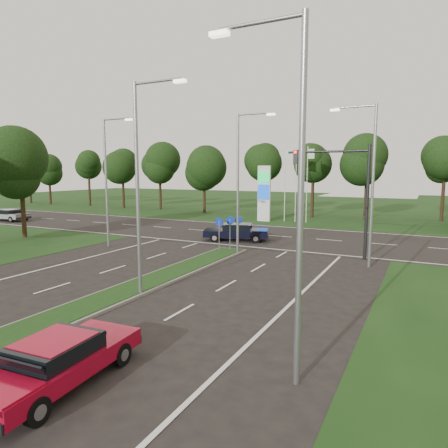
% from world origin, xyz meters
% --- Properties ---
extents(verge_far, '(160.00, 50.00, 0.02)m').
position_xyz_m(verge_far, '(0.00, 55.00, 0.00)').
color(verge_far, '#153311').
rests_on(verge_far, ground).
extents(cross_road, '(160.00, 12.00, 0.02)m').
position_xyz_m(cross_road, '(0.00, 24.00, 0.00)').
color(cross_road, black).
rests_on(cross_road, ground).
extents(median_kerb, '(2.00, 26.00, 0.12)m').
position_xyz_m(median_kerb, '(0.00, 4.00, 0.06)').
color(median_kerb, slate).
rests_on(median_kerb, ground).
extents(streetlight_median_near, '(2.53, 0.22, 9.00)m').
position_xyz_m(streetlight_median_near, '(1.00, 6.00, 5.08)').
color(streetlight_median_near, gray).
rests_on(streetlight_median_near, ground).
extents(streetlight_median_far, '(2.53, 0.22, 9.00)m').
position_xyz_m(streetlight_median_far, '(1.00, 16.00, 5.08)').
color(streetlight_median_far, gray).
rests_on(streetlight_median_far, ground).
extents(streetlight_left_far, '(2.53, 0.22, 9.00)m').
position_xyz_m(streetlight_left_far, '(-8.30, 14.00, 5.08)').
color(streetlight_left_far, gray).
rests_on(streetlight_left_far, ground).
extents(streetlight_right_far, '(2.53, 0.22, 9.00)m').
position_xyz_m(streetlight_right_far, '(8.80, 16.00, 5.08)').
color(streetlight_right_far, gray).
rests_on(streetlight_right_far, ground).
extents(streetlight_right_near, '(2.53, 0.22, 9.00)m').
position_xyz_m(streetlight_right_near, '(8.80, 2.00, 5.08)').
color(streetlight_right_near, gray).
rests_on(streetlight_right_near, ground).
extents(traffic_signal, '(5.10, 0.42, 7.00)m').
position_xyz_m(traffic_signal, '(7.19, 18.00, 4.65)').
color(traffic_signal, black).
rests_on(traffic_signal, ground).
extents(median_signs, '(1.16, 1.76, 2.38)m').
position_xyz_m(median_signs, '(0.00, 16.40, 1.71)').
color(median_signs, gray).
rests_on(median_signs, ground).
extents(gas_pylon, '(5.80, 1.26, 8.00)m').
position_xyz_m(gas_pylon, '(-3.79, 33.05, 3.20)').
color(gas_pylon, silver).
rests_on(gas_pylon, ground).
extents(tree_left_far, '(5.20, 5.20, 8.86)m').
position_xyz_m(tree_left_far, '(-17.90, 13.93, 6.11)').
color(tree_left_far, black).
rests_on(tree_left_far, ground).
extents(treeline_far, '(6.00, 6.00, 9.90)m').
position_xyz_m(treeline_far, '(0.10, 39.93, 6.83)').
color(treeline_far, black).
rests_on(treeline_far, ground).
extents(red_sedan, '(2.15, 4.62, 1.24)m').
position_xyz_m(red_sedan, '(3.66, -0.80, 0.67)').
color(red_sedan, maroon).
rests_on(red_sedan, ground).
extents(navy_sedan, '(5.29, 3.53, 1.35)m').
position_xyz_m(navy_sedan, '(-1.38, 20.49, 0.72)').
color(navy_sedan, black).
rests_on(navy_sedan, ground).
extents(far_car_a, '(4.54, 2.09, 1.29)m').
position_xyz_m(far_car_a, '(-28.90, 20.60, 0.69)').
color(far_car_a, '#969696').
rests_on(far_car_a, ground).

